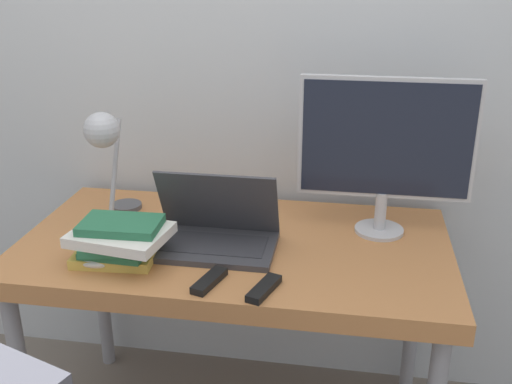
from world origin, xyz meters
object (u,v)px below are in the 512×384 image
laptop (215,232)px  game_controller (98,258)px  monitor (386,145)px  book_stack (119,240)px  desk_lamp (105,141)px

laptop → game_controller: laptop is taller
monitor → game_controller: bearing=-155.8°
book_stack → laptop: bearing=27.0°
book_stack → desk_lamp: bearing=116.7°
monitor → book_stack: (-0.74, -0.32, -0.22)m
game_controller → book_stack: bearing=38.8°
book_stack → game_controller: bearing=-141.2°
laptop → monitor: (0.49, 0.19, 0.24)m
laptop → desk_lamp: bearing=163.3°
monitor → desk_lamp: size_ratio=1.40×
laptop → book_stack: 0.28m
monitor → game_controller: size_ratio=3.86×
monitor → game_controller: (-0.79, -0.36, -0.27)m
laptop → desk_lamp: desk_lamp is taller
monitor → book_stack: monitor is taller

